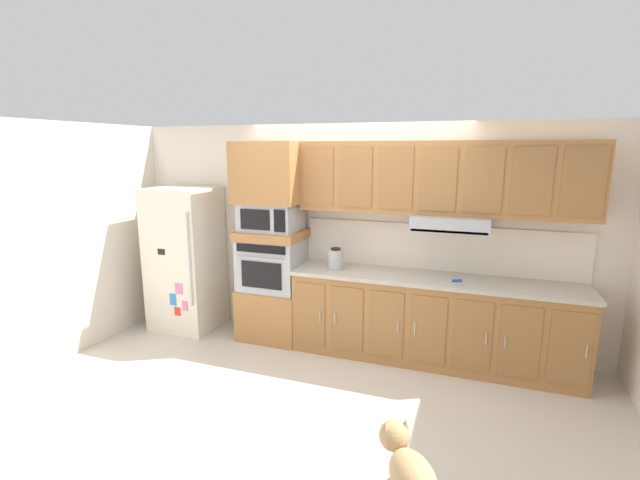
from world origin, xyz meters
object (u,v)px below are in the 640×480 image
object	(u,v)px
refrigerator	(186,259)
built_in_oven	(273,264)
screwdriver	(457,281)
dog	(408,471)
electric_kettle	(336,259)
microwave	(272,216)

from	to	relation	value
refrigerator	built_in_oven	size ratio (longest dim) A/B	2.51
screwdriver	dog	bearing A→B (deg)	-93.41
screwdriver	electric_kettle	world-z (taller)	electric_kettle
electric_kettle	dog	distance (m)	2.58
electric_kettle	dog	bearing A→B (deg)	-62.31
refrigerator	screwdriver	bearing A→B (deg)	-0.45
built_in_oven	screwdriver	world-z (taller)	built_in_oven
screwdriver	built_in_oven	bearing A→B (deg)	177.43
built_in_oven	screwdriver	distance (m)	2.08
microwave	dog	distance (m)	3.17
microwave	screwdriver	xyz separation A→B (m)	(2.08, -0.09, -0.53)
refrigerator	electric_kettle	distance (m)	1.96
screwdriver	electric_kettle	bearing A→B (deg)	177.96
refrigerator	dog	xyz separation A→B (m)	(3.11, -2.19, -0.50)
refrigerator	dog	world-z (taller)	refrigerator
built_in_oven	microwave	bearing A→B (deg)	-0.77
microwave	refrigerator	bearing A→B (deg)	-176.68
screwdriver	dog	size ratio (longest dim) A/B	0.24
microwave	dog	world-z (taller)	microwave
electric_kettle	microwave	bearing A→B (deg)	176.58
electric_kettle	screwdriver	bearing A→B (deg)	-2.04
electric_kettle	refrigerator	bearing A→B (deg)	-179.40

